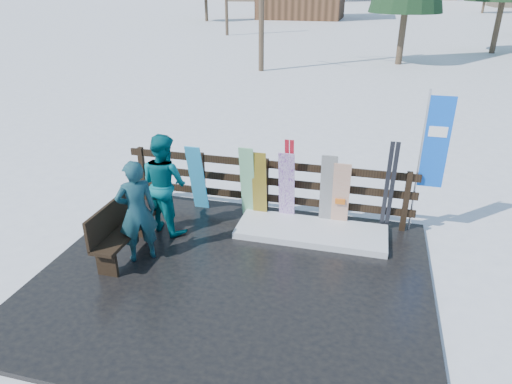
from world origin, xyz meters
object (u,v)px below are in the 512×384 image
(snowboard_2, at_px, (259,186))
(rental_flag, at_px, (432,148))
(snowboard_1, at_px, (248,183))
(bench, at_px, (120,227))
(person_front, at_px, (137,212))
(snowboard_0, at_px, (197,178))
(person_back, at_px, (164,183))
(snowboard_3, at_px, (287,187))
(snowboard_5, at_px, (341,196))
(snowboard_4, at_px, (328,191))

(snowboard_2, bearing_deg, rental_flag, 5.22)
(snowboard_1, bearing_deg, rental_flag, 4.84)
(snowboard_2, bearing_deg, snowboard_1, 180.00)
(snowboard_1, distance_m, rental_flag, 3.32)
(bench, xyz_separation_m, snowboard_2, (1.90, 1.82, 0.17))
(person_front, bearing_deg, bench, -41.39)
(snowboard_0, bearing_deg, snowboard_2, -0.00)
(snowboard_1, xyz_separation_m, snowboard_2, (0.23, 0.00, -0.04))
(snowboard_1, relative_size, rental_flag, 0.57)
(snowboard_1, distance_m, person_back, 1.55)
(snowboard_3, bearing_deg, snowboard_5, 0.00)
(snowboard_5, distance_m, person_back, 3.17)
(snowboard_4, bearing_deg, person_back, -163.96)
(snowboard_0, height_order, snowboard_1, snowboard_1)
(snowboard_1, bearing_deg, bench, -132.43)
(snowboard_5, xyz_separation_m, person_front, (-3.06, -1.84, 0.20))
(bench, relative_size, snowboard_2, 1.08)
(snowboard_0, distance_m, snowboard_2, 1.25)
(snowboard_5, bearing_deg, snowboard_0, 180.00)
(snowboard_2, xyz_separation_m, person_back, (-1.54, -0.81, 0.22))
(rental_flag, height_order, person_back, rental_flag)
(snowboard_2, xyz_separation_m, snowboard_4, (1.28, 0.00, 0.03))
(snowboard_3, distance_m, snowboard_4, 0.76)
(snowboard_1, bearing_deg, snowboard_4, 0.00)
(person_back, bearing_deg, snowboard_5, -141.14)
(snowboard_1, height_order, person_back, person_back)
(snowboard_2, relative_size, person_back, 0.76)
(bench, height_order, snowboard_4, snowboard_4)
(snowboard_4, xyz_separation_m, person_back, (-2.82, -0.81, 0.19))
(person_back, bearing_deg, bench, 94.61)
(bench, relative_size, rental_flag, 0.58)
(bench, bearing_deg, person_back, 70.62)
(snowboard_1, height_order, snowboard_5, snowboard_1)
(snowboard_5, bearing_deg, snowboard_3, -180.00)
(snowboard_2, height_order, snowboard_4, snowboard_4)
(rental_flag, bearing_deg, snowboard_2, -174.78)
(snowboard_4, distance_m, snowboard_5, 0.24)
(snowboard_0, xyz_separation_m, snowboard_1, (1.02, -0.00, 0.02))
(snowboard_1, bearing_deg, person_front, -125.54)
(snowboard_0, xyz_separation_m, snowboard_3, (1.77, -0.00, 0.01))
(snowboard_2, xyz_separation_m, person_front, (-1.54, -1.84, 0.17))
(rental_flag, bearing_deg, bench, -156.67)
(bench, height_order, snowboard_5, snowboard_5)
(snowboard_5, bearing_deg, snowboard_4, -180.00)
(snowboard_1, distance_m, snowboard_5, 1.75)
(bench, xyz_separation_m, snowboard_5, (3.41, 1.82, 0.14))
(snowboard_1, relative_size, snowboard_2, 1.06)
(snowboard_3, relative_size, person_front, 0.84)
(snowboard_0, bearing_deg, snowboard_4, -0.00)
(bench, xyz_separation_m, snowboard_4, (3.18, 1.82, 0.21))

